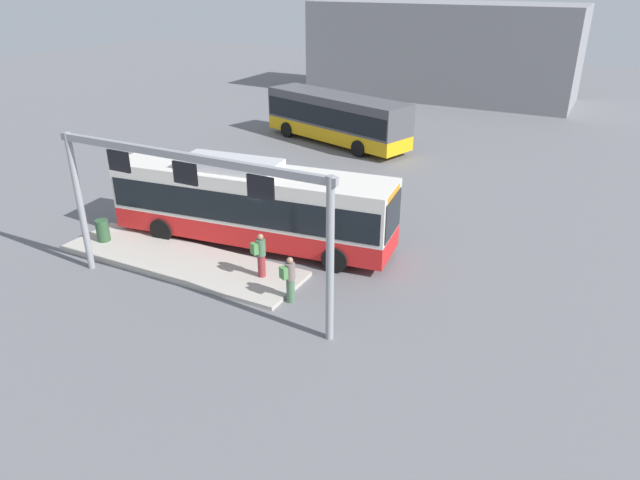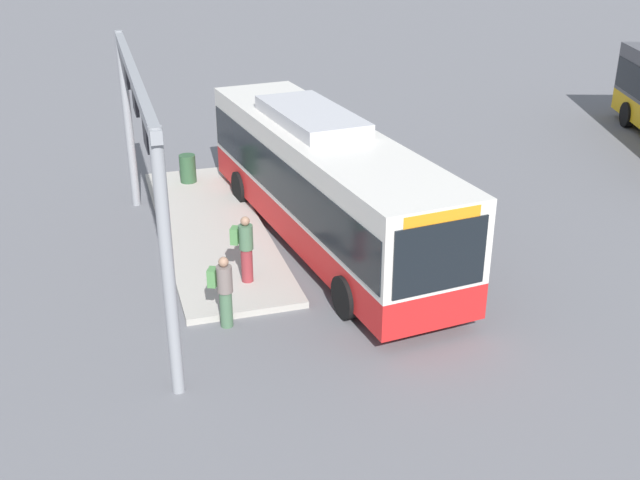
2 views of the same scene
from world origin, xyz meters
name	(u,v)px [view 1 (image 1 of 2)]	position (x,y,z in m)	size (l,w,h in m)	color
ground_plane	(254,242)	(0.00, 0.00, 0.00)	(120.00, 120.00, 0.00)	slate
platform_curb	(180,261)	(-1.51, -2.82, 0.08)	(10.00, 2.80, 0.16)	#B2ADA3
bus_main	(251,201)	(-0.01, 0.00, 1.81)	(11.79, 3.81, 3.46)	red
bus_background_left	(336,116)	(-3.59, 15.22, 1.78)	(10.70, 5.57, 3.10)	#EAAD14
person_boarding	(289,279)	(3.70, -3.39, 0.89)	(0.50, 0.60, 1.67)	#476B4C
person_waiting_near	(260,254)	(2.03, -2.58, 1.05)	(0.51, 0.60, 1.67)	maroon
platform_sign_gantry	(187,194)	(0.81, -4.69, 3.81)	(10.44, 0.24, 5.20)	gray
station_building	(441,51)	(-2.32, 33.54, 3.92)	(22.60, 8.00, 7.84)	gray
trash_bin	(103,230)	(-5.35, -2.94, 0.61)	(0.52, 0.52, 0.90)	#2D5133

